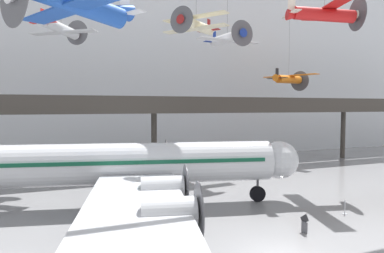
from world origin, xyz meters
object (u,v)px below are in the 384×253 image
(stanchion_barrier, at_px, (345,210))
(suspended_plane_silver_racer, at_px, (61,29))
(suspended_plane_red_highwing, at_px, (324,14))
(suspended_plane_blue_trainer, at_px, (77,4))
(suspended_plane_orange_highwing, at_px, (289,79))
(info_sign_pedestal, at_px, (304,226))
(suspended_plane_white_twin, at_px, (227,38))
(suspended_plane_cream_biplane, at_px, (196,25))
(airliner_silver_main, at_px, (126,164))

(stanchion_barrier, bearing_deg, suspended_plane_silver_racer, 137.39)
(suspended_plane_red_highwing, xyz_separation_m, stanchion_barrier, (-5.32, -8.42, -16.87))
(suspended_plane_blue_trainer, height_order, suspended_plane_orange_highwing, suspended_plane_blue_trainer)
(info_sign_pedestal, bearing_deg, stanchion_barrier, 20.00)
(suspended_plane_blue_trainer, bearing_deg, stanchion_barrier, 144.04)
(stanchion_barrier, bearing_deg, suspended_plane_blue_trainer, 172.32)
(suspended_plane_red_highwing, bearing_deg, suspended_plane_blue_trainer, -149.87)
(suspended_plane_white_twin, xyz_separation_m, stanchion_barrier, (0.68, -17.75, -15.75))
(suspended_plane_red_highwing, relative_size, stanchion_barrier, 8.68)
(suspended_plane_white_twin, distance_m, suspended_plane_red_highwing, 11.15)
(suspended_plane_blue_trainer, xyz_separation_m, info_sign_pedestal, (13.18, -4.39, -13.59))
(suspended_plane_silver_racer, distance_m, info_sign_pedestal, 28.37)
(suspended_plane_white_twin, height_order, suspended_plane_red_highwing, suspended_plane_red_highwing)
(suspended_plane_cream_biplane, distance_m, suspended_plane_orange_highwing, 23.19)
(suspended_plane_red_highwing, bearing_deg, stanchion_barrier, -106.16)
(airliner_silver_main, relative_size, stanchion_barrier, 30.79)
(suspended_plane_white_twin, bearing_deg, suspended_plane_cream_biplane, -49.69)
(suspended_plane_silver_racer, relative_size, suspended_plane_orange_highwing, 0.68)
(airliner_silver_main, xyz_separation_m, suspended_plane_silver_racer, (-4.39, 9.88, 12.23))
(airliner_silver_main, relative_size, suspended_plane_silver_racer, 3.87)
(suspended_plane_blue_trainer, bearing_deg, info_sign_pedestal, 133.31)
(suspended_plane_silver_racer, bearing_deg, suspended_plane_white_twin, -53.40)
(suspended_plane_silver_racer, height_order, stanchion_barrier, suspended_plane_silver_racer)
(suspended_plane_blue_trainer, distance_m, suspended_plane_orange_highwing, 36.30)
(airliner_silver_main, bearing_deg, suspended_plane_cream_biplane, 33.44)
(airliner_silver_main, relative_size, info_sign_pedestal, 26.74)
(suspended_plane_silver_racer, xyz_separation_m, suspended_plane_cream_biplane, (11.46, -7.23, -0.21))
(suspended_plane_blue_trainer, relative_size, info_sign_pedestal, 8.88)
(suspended_plane_white_twin, distance_m, suspended_plane_blue_trainer, 23.51)
(suspended_plane_white_twin, relative_size, suspended_plane_blue_trainer, 0.77)
(suspended_plane_cream_biplane, bearing_deg, suspended_plane_white_twin, -169.96)
(suspended_plane_red_highwing, distance_m, suspended_plane_blue_trainer, 24.70)
(suspended_plane_blue_trainer, relative_size, stanchion_barrier, 10.23)
(suspended_plane_blue_trainer, distance_m, info_sign_pedestal, 19.43)
(stanchion_barrier, bearing_deg, suspended_plane_red_highwing, 57.71)
(suspended_plane_orange_highwing, bearing_deg, suspended_plane_white_twin, 178.81)
(stanchion_barrier, bearing_deg, info_sign_pedestal, -160.21)
(suspended_plane_silver_racer, relative_size, suspended_plane_cream_biplane, 0.97)
(airliner_silver_main, height_order, suspended_plane_blue_trainer, suspended_plane_blue_trainer)
(suspended_plane_white_twin, height_order, suspended_plane_orange_highwing, suspended_plane_white_twin)
(suspended_plane_silver_racer, distance_m, suspended_plane_orange_highwing, 31.56)
(airliner_silver_main, relative_size, suspended_plane_orange_highwing, 2.64)
(suspended_plane_red_highwing, xyz_separation_m, info_sign_pedestal, (-10.59, -10.31, -16.74))
(airliner_silver_main, height_order, suspended_plane_white_twin, suspended_plane_white_twin)
(suspended_plane_white_twin, xyz_separation_m, suspended_plane_cream_biplane, (-7.02, -7.36, -0.63))
(stanchion_barrier, xyz_separation_m, info_sign_pedestal, (-5.27, -1.90, 0.13))
(airliner_silver_main, relative_size, suspended_plane_white_twin, 3.93)
(airliner_silver_main, distance_m, suspended_plane_silver_racer, 16.32)
(suspended_plane_red_highwing, height_order, suspended_plane_orange_highwing, suspended_plane_red_highwing)
(suspended_plane_orange_highwing, relative_size, info_sign_pedestal, 10.14)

